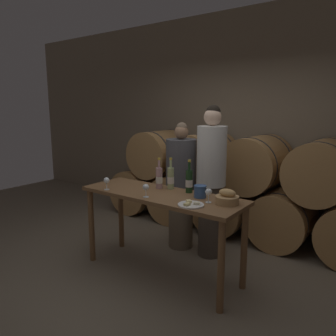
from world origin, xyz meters
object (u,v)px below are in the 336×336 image
at_px(wine_bottle_rose, 159,178).
at_px(bread_basket, 227,198).
at_px(blue_crock, 200,191).
at_px(wine_glass_left, 146,188).
at_px(cheese_plate, 191,205).
at_px(wine_bottle_white, 171,178).
at_px(person_left, 181,186).
at_px(person_right, 211,181).
at_px(wine_bottle_red, 189,181).
at_px(tasting_table, 161,205).
at_px(wine_glass_center, 209,192).
at_px(wine_glass_far_left, 107,181).

xyz_separation_m(wine_bottle_rose, bread_basket, (0.86, -0.08, -0.07)).
height_order(blue_crock, wine_glass_left, wine_glass_left).
bearing_deg(cheese_plate, wine_bottle_white, 142.84).
bearing_deg(person_left, wine_glass_left, -78.01).
relative_size(person_left, wine_bottle_white, 4.63).
height_order(wine_bottle_rose, bread_basket, wine_bottle_rose).
bearing_deg(person_right, blue_crock, -70.85).
bearing_deg(wine_glass_left, wine_bottle_red, 58.19).
distance_m(wine_bottle_white, wine_bottle_rose, 0.13).
distance_m(tasting_table, wine_glass_center, 0.60).
bearing_deg(wine_glass_left, wine_glass_center, 19.54).
bearing_deg(wine_bottle_white, wine_glass_far_left, -140.96).
distance_m(wine_bottle_red, wine_glass_left, 0.48).
relative_size(bread_basket, wine_glass_center, 1.63).
distance_m(person_right, wine_glass_center, 0.79).
bearing_deg(wine_glass_far_left, bread_basket, 13.31).
bearing_deg(wine_glass_center, blue_crock, 146.49).
height_order(person_left, wine_bottle_red, person_left).
distance_m(wine_bottle_white, blue_crock, 0.45).
bearing_deg(wine_bottle_red, wine_glass_center, -29.45).
bearing_deg(wine_bottle_rose, blue_crock, -4.63).
xyz_separation_m(wine_bottle_white, cheese_plate, (0.51, -0.39, -0.11)).
xyz_separation_m(person_right, bread_basket, (0.52, -0.63, 0.03)).
distance_m(wine_bottle_white, cheese_plate, 0.65).
relative_size(person_right, wine_bottle_white, 5.24).
xyz_separation_m(wine_bottle_rose, wine_glass_far_left, (-0.43, -0.38, -0.02)).
distance_m(bread_basket, cheese_plate, 0.35).
distance_m(person_left, wine_bottle_red, 0.71).
xyz_separation_m(wine_glass_left, wine_glass_center, (0.59, 0.21, 0.00)).
bearing_deg(tasting_table, wine_bottle_rose, 133.49).
bearing_deg(person_left, bread_basket, -33.63).
bearing_deg(tasting_table, wine_glass_center, 0.53).
relative_size(wine_bottle_rose, wine_glass_center, 2.52).
distance_m(wine_glass_left, wine_glass_center, 0.63).
height_order(wine_bottle_red, wine_glass_far_left, wine_bottle_red).
relative_size(tasting_table, wine_bottle_white, 5.20).
height_order(bread_basket, cheese_plate, bread_basket).
xyz_separation_m(person_left, cheese_plate, (0.71, -0.88, 0.11)).
bearing_deg(cheese_plate, wine_glass_center, 66.29).
relative_size(person_left, person_right, 0.88).
bearing_deg(tasting_table, bread_basket, 5.96).
distance_m(person_right, wine_bottle_rose, 0.66).
xyz_separation_m(wine_bottle_red, wine_bottle_rose, (-0.36, -0.05, -0.00)).
distance_m(person_right, bread_basket, 0.82).
distance_m(person_right, wine_bottle_red, 0.51).
relative_size(person_right, wine_glass_center, 13.39).
height_order(tasting_table, wine_bottle_red, wine_bottle_red).
height_order(blue_crock, cheese_plate, blue_crock).
relative_size(wine_bottle_white, blue_crock, 2.68).
height_order(person_left, wine_bottle_rose, person_left).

